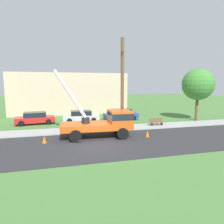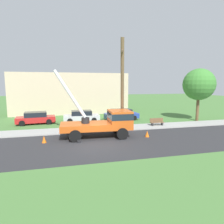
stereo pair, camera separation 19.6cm
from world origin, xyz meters
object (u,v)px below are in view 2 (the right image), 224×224
object	(u,v)px
traffic_cone_behind	(44,139)
roadside_tree_near	(199,85)
leaning_utility_pole	(122,86)
parked_sedan_red	(36,118)
traffic_cone_ahead	(147,134)
parked_sedan_silver	(82,116)
park_bench	(157,122)
utility_truck	(106,121)
parked_sedan_blue	(121,114)

from	to	relation	value
traffic_cone_behind	roadside_tree_near	world-z (taller)	roadside_tree_near
leaning_utility_pole	parked_sedan_red	size ratio (longest dim) A/B	1.93
traffic_cone_ahead	parked_sedan_red	world-z (taller)	parked_sedan_red
parked_sedan_silver	park_bench	size ratio (longest dim) A/B	2.78
park_bench	roadside_tree_near	size ratio (longest dim) A/B	0.24
leaning_utility_pole	parked_sedan_red	distance (m)	11.61
utility_truck	traffic_cone_behind	size ratio (longest dim) A/B	12.06
traffic_cone_behind	park_bench	bearing A→B (deg)	17.34
leaning_utility_pole	parked_sedan_blue	size ratio (longest dim) A/B	1.95
traffic_cone_ahead	park_bench	bearing A→B (deg)	53.56
leaning_utility_pole	roadside_tree_near	world-z (taller)	leaning_utility_pole
traffic_cone_behind	parked_sedan_silver	distance (m)	9.14
traffic_cone_behind	parked_sedan_silver	xyz separation A→B (m)	(3.77, 8.31, 0.43)
parked_sedan_silver	traffic_cone_ahead	bearing A→B (deg)	-59.65
traffic_cone_ahead	traffic_cone_behind	world-z (taller)	same
traffic_cone_behind	parked_sedan_blue	world-z (taller)	parked_sedan_blue
traffic_cone_ahead	traffic_cone_behind	bearing A→B (deg)	178.00
utility_truck	roadside_tree_near	distance (m)	14.34
utility_truck	traffic_cone_ahead	bearing A→B (deg)	-15.56
parked_sedan_blue	traffic_cone_behind	bearing A→B (deg)	-136.71
utility_truck	roadside_tree_near	size ratio (longest dim) A/B	1.02
leaning_utility_pole	utility_truck	bearing A→B (deg)	-153.11
roadside_tree_near	traffic_cone_behind	bearing A→B (deg)	-163.24
parked_sedan_red	park_bench	bearing A→B (deg)	-19.20
parked_sedan_blue	park_bench	world-z (taller)	parked_sedan_blue
leaning_utility_pole	park_bench	size ratio (longest dim) A/B	5.48
traffic_cone_behind	park_bench	size ratio (longest dim) A/B	0.35
leaning_utility_pole	traffic_cone_ahead	world-z (taller)	leaning_utility_pole
traffic_cone_ahead	traffic_cone_behind	distance (m)	8.83
traffic_cone_ahead	parked_sedan_silver	world-z (taller)	parked_sedan_silver
park_bench	traffic_cone_ahead	bearing A→B (deg)	-126.44
parked_sedan_blue	roadside_tree_near	bearing A→B (deg)	-17.86
utility_truck	parked_sedan_silver	world-z (taller)	utility_truck
leaning_utility_pole	park_bench	distance (m)	6.54
traffic_cone_ahead	leaning_utility_pole	bearing A→B (deg)	132.69
parked_sedan_silver	park_bench	xyz separation A→B (m)	(7.99, -4.64, -0.25)
traffic_cone_ahead	parked_sedan_blue	distance (m)	8.83
park_bench	parked_sedan_silver	bearing A→B (deg)	149.84
parked_sedan_silver	leaning_utility_pole	bearing A→B (deg)	-63.95
traffic_cone_behind	park_bench	world-z (taller)	park_bench
utility_truck	parked_sedan_blue	size ratio (longest dim) A/B	1.50
traffic_cone_ahead	parked_sedan_silver	size ratio (longest dim) A/B	0.13
traffic_cone_ahead	park_bench	distance (m)	4.95
utility_truck	leaning_utility_pole	world-z (taller)	leaning_utility_pole
traffic_cone_behind	traffic_cone_ahead	bearing A→B (deg)	-2.00
traffic_cone_behind	parked_sedan_red	size ratio (longest dim) A/B	0.12
traffic_cone_ahead	parked_sedan_red	xyz separation A→B (m)	(-10.45, 8.64, 0.43)
traffic_cone_behind	park_bench	xyz separation A→B (m)	(11.76, 3.67, 0.18)
utility_truck	parked_sedan_silver	distance (m)	7.79
leaning_utility_pole	parked_sedan_blue	bearing A→B (deg)	73.88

